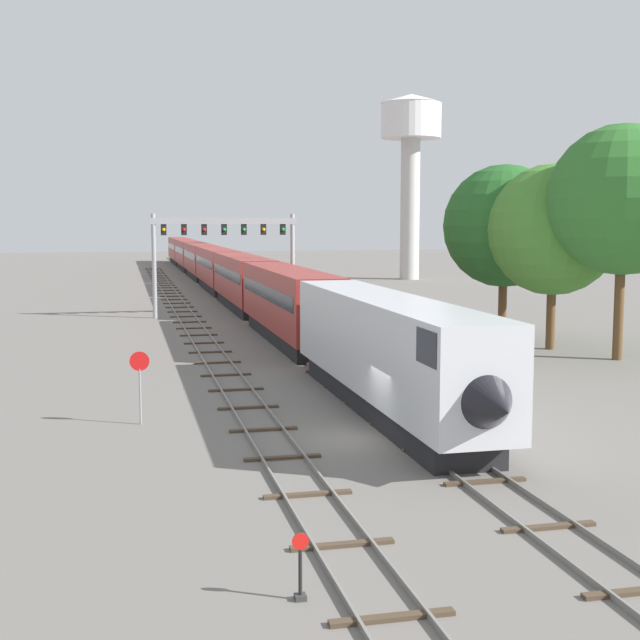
% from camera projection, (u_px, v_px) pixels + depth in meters
% --- Properties ---
extents(ground_plane, '(400.00, 400.00, 0.00)m').
position_uv_depth(ground_plane, '(367.00, 439.00, 31.52)').
color(ground_plane, slate).
extents(track_main, '(2.60, 200.00, 0.16)m').
position_uv_depth(track_main, '(226.00, 297.00, 90.05)').
color(track_main, slate).
rests_on(track_main, ground).
extents(track_near, '(2.60, 160.00, 0.16)m').
position_uv_depth(track_near, '(188.00, 319.00, 69.46)').
color(track_near, slate).
rests_on(track_near, ground).
extents(passenger_train, '(3.04, 151.09, 4.80)m').
position_uv_depth(passenger_train, '(216.00, 268.00, 98.81)').
color(passenger_train, silver).
rests_on(passenger_train, ground).
extents(signal_gantry, '(12.10, 0.49, 8.51)m').
position_uv_depth(signal_gantry, '(224.00, 241.00, 71.34)').
color(signal_gantry, '#999BA0').
rests_on(signal_gantry, ground).
extents(water_tower, '(8.23, 8.23, 24.83)m').
position_uv_depth(water_tower, '(411.00, 140.00, 116.03)').
color(water_tower, beige).
rests_on(water_tower, ground).
extents(switch_stand, '(0.36, 0.24, 1.46)m').
position_uv_depth(switch_stand, '(300.00, 576.00, 18.03)').
color(switch_stand, black).
rests_on(switch_stand, ground).
extents(stop_sign, '(0.76, 0.08, 2.88)m').
position_uv_depth(stop_sign, '(140.00, 377.00, 33.53)').
color(stop_sign, gray).
rests_on(stop_sign, ground).
extents(trackside_tree_left, '(8.01, 8.01, 11.60)m').
position_uv_depth(trackside_tree_left, '(504.00, 226.00, 56.46)').
color(trackside_tree_left, brown).
rests_on(trackside_tree_left, ground).
extents(trackside_tree_mid, '(8.04, 8.04, 11.41)m').
position_uv_depth(trackside_tree_mid, '(553.00, 230.00, 52.77)').
color(trackside_tree_mid, brown).
rests_on(trackside_tree_mid, ground).
extents(trackside_tree_right, '(8.51, 8.51, 13.36)m').
position_uv_depth(trackside_tree_right, '(623.00, 200.00, 48.49)').
color(trackside_tree_right, brown).
rests_on(trackside_tree_right, ground).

